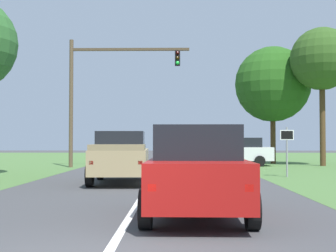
{
  "coord_description": "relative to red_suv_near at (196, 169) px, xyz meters",
  "views": [
    {
      "loc": [
        0.94,
        -6.04,
        1.59
      ],
      "look_at": [
        0.6,
        18.16,
        2.36
      ],
      "focal_mm": 50.09,
      "sensor_mm": 36.0,
      "label": 1
    }
  ],
  "objects": [
    {
      "name": "ground_plane",
      "position": [
        -1.4,
        8.56,
        -0.99
      ],
      "size": [
        120.0,
        120.0,
        0.0
      ],
      "primitive_type": "plane",
      "color": "#424244"
    },
    {
      "name": "lane_centre_stripe",
      "position": [
        -1.4,
        -2.44,
        -0.99
      ],
      "size": [
        0.16,
        42.84,
        0.01
      ],
      "primitive_type": "cube",
      "color": "white",
      "rests_on": "ground_plane"
    },
    {
      "name": "red_suv_near",
      "position": [
        0.0,
        0.0,
        0.0
      ],
      "size": [
        2.21,
        4.58,
        1.9
      ],
      "color": "#9E1411",
      "rests_on": "ground_plane"
    },
    {
      "name": "pickup_truck_lead",
      "position": [
        -2.47,
        7.71,
        -0.01
      ],
      "size": [
        2.34,
        5.0,
        1.94
      ],
      "color": "tan",
      "rests_on": "ground_plane"
    },
    {
      "name": "traffic_light",
      "position": [
        -4.87,
        18.3,
        4.1
      ],
      "size": [
        7.29,
        0.4,
        7.75
      ],
      "color": "brown",
      "rests_on": "ground_plane"
    },
    {
      "name": "keep_moving_sign",
      "position": [
        4.5,
        10.83,
        0.42
      ],
      "size": [
        0.6,
        0.09,
        2.2
      ],
      "color": "gray",
      "rests_on": "ground_plane"
    },
    {
      "name": "oak_tree_right",
      "position": [
        6.46,
        23.08,
        4.59
      ],
      "size": [
        5.3,
        5.3,
        8.24
      ],
      "color": "#4C351E",
      "rests_on": "ground_plane"
    },
    {
      "name": "crossing_suv_far",
      "position": [
        3.41,
        20.16,
        -0.05
      ],
      "size": [
        4.83,
        2.11,
        1.8
      ],
      "color": "silver",
      "rests_on": "ground_plane"
    },
    {
      "name": "extra_tree_2",
      "position": [
        9.0,
        20.12,
        5.83
      ],
      "size": [
        4.03,
        4.03,
        8.88
      ],
      "color": "#4C351E",
      "rests_on": "ground_plane"
    }
  ]
}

